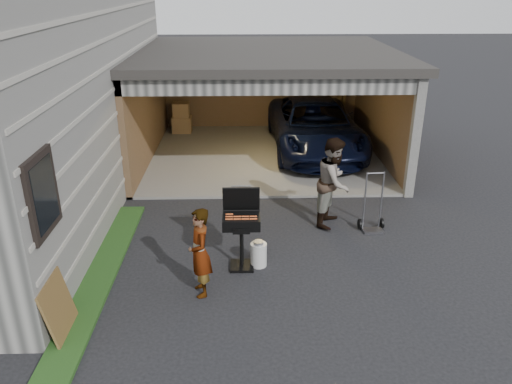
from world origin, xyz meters
TOP-DOWN VIEW (x-y plane):
  - ground at (0.00, 0.00)m, footprint 80.00×80.00m
  - groundcover_strip at (-2.25, -1.00)m, footprint 0.50×8.00m
  - garage at (0.76, 6.79)m, footprint 6.80×6.30m
  - minivan at (2.17, 6.75)m, footprint 2.45×5.12m
  - woman at (-0.53, -0.16)m, footprint 0.47×0.60m
  - man at (1.93, 2.24)m, footprint 0.98×1.08m
  - bbq_grill at (0.10, 0.62)m, footprint 0.62×0.55m
  - propane_tank at (0.39, 0.64)m, footprint 0.30×0.30m
  - plywood_panel at (-2.40, -1.11)m, footprint 0.22×0.79m
  - hand_truck at (2.67, 1.92)m, footprint 0.51×0.39m

SIDE VIEW (x-z plane):
  - ground at x=0.00m, z-range 0.00..0.00m
  - groundcover_strip at x=-2.25m, z-range 0.00..0.06m
  - propane_tank at x=0.39m, z-range 0.00..0.42m
  - hand_truck at x=2.67m, z-range -0.37..0.83m
  - plywood_panel at x=-2.40m, z-range 0.00..0.87m
  - minivan at x=2.17m, z-range 0.00..1.41m
  - woman at x=-0.53m, z-range 0.00..1.45m
  - bbq_grill at x=0.10m, z-range 0.13..1.52m
  - man at x=1.93m, z-range 0.00..1.80m
  - garage at x=0.76m, z-range 0.42..3.32m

